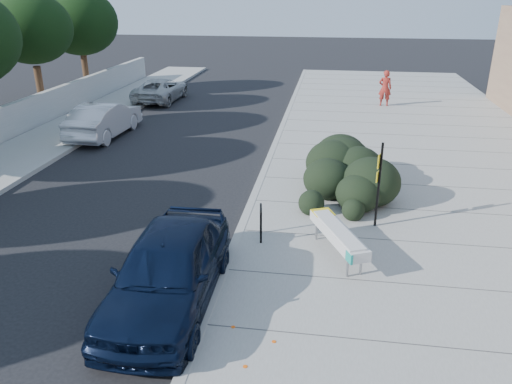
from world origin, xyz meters
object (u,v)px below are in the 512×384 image
(wagon_silver, at_px, (104,120))
(sedan_navy, at_px, (168,269))
(bench, at_px, (338,234))
(sign_post, at_px, (379,179))
(pedestrian, at_px, (385,88))
(suv_silver, at_px, (161,90))
(bike_rack, at_px, (261,220))

(wagon_silver, bearing_deg, sedan_navy, 121.88)
(bench, relative_size, sign_post, 1.05)
(bench, relative_size, pedestrian, 1.28)
(sign_post, distance_m, suv_silver, 18.71)
(sedan_navy, distance_m, suv_silver, 20.27)
(bench, relative_size, suv_silver, 0.52)
(bike_rack, relative_size, sedan_navy, 0.18)
(sign_post, bearing_deg, pedestrian, 104.80)
(sign_post, height_order, pedestrian, sign_post)
(bike_rack, relative_size, sign_post, 0.37)
(pedestrian, bearing_deg, wagon_silver, 33.40)
(bench, bearing_deg, sedan_navy, -170.34)
(suv_silver, bearing_deg, sign_post, 127.41)
(bench, xyz_separation_m, sign_post, (0.99, 1.79, 0.74))
(suv_silver, height_order, pedestrian, pedestrian)
(sedan_navy, bearing_deg, bike_rack, 62.12)
(pedestrian, bearing_deg, suv_silver, 2.23)
(bench, distance_m, suv_silver, 19.65)
(bench, bearing_deg, bike_rack, 137.37)
(bench, bearing_deg, wagon_silver, 112.76)
(bike_rack, xyz_separation_m, suv_silver, (-8.10, 16.28, -0.02))
(sign_post, xyz_separation_m, suv_silver, (-10.99, 15.13, -0.82))
(wagon_silver, distance_m, pedestrian, 14.51)
(bench, distance_m, sign_post, 2.18)
(sign_post, relative_size, suv_silver, 0.50)
(sedan_navy, height_order, pedestrian, pedestrian)
(bike_rack, bearing_deg, sedan_navy, -125.40)
(wagon_silver, height_order, pedestrian, pedestrian)
(sedan_navy, xyz_separation_m, pedestrian, (5.81, 19.08, 0.28))
(bench, xyz_separation_m, suv_silver, (-10.00, 16.92, -0.08))
(sedan_navy, distance_m, wagon_silver, 13.40)
(wagon_silver, bearing_deg, sign_post, 147.43)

